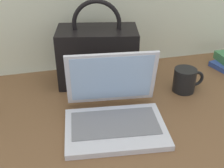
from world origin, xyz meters
The scene contains 4 objects.
desk centered at (0.00, 0.00, 0.01)m, with size 1.60×0.76×0.03m.
laptop centered at (-0.01, -0.04, 0.08)m, with size 0.33×0.30×0.21m.
coffee_mug centered at (0.30, 0.09, 0.08)m, with size 0.12×0.08×0.09m.
handbag centered at (-0.01, 0.24, 0.15)m, with size 0.33×0.22×0.33m.
Camera 1 is at (-0.20, -0.77, 0.61)m, focal length 46.26 mm.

